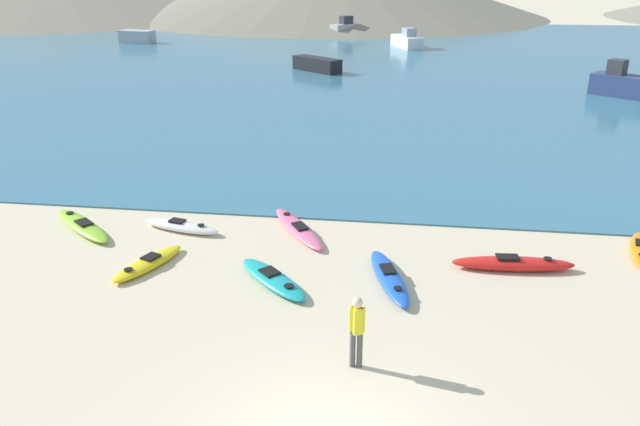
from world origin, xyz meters
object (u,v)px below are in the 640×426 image
(person_near_foreground, at_px, (357,328))
(moored_boat_2, at_px, (137,37))
(moored_boat_0, at_px, (349,28))
(moored_boat_1, at_px, (407,41))
(kayak_on_sand_6, at_px, (389,277))
(kayak_on_sand_0, at_px, (273,279))
(kayak_on_sand_5, at_px, (82,225))
(kayak_on_sand_7, at_px, (298,228))
(kayak_on_sand_4, at_px, (513,264))
(moored_boat_3, at_px, (317,64))
(kayak_on_sand_1, at_px, (181,226))
(kayak_on_sand_3, at_px, (148,263))
(moored_boat_4, at_px, (619,83))

(person_near_foreground, bearing_deg, moored_boat_2, 117.41)
(moored_boat_0, distance_m, moored_boat_1, 11.90)
(kayak_on_sand_6, height_order, moored_boat_0, moored_boat_0)
(kayak_on_sand_0, bearing_deg, kayak_on_sand_5, 158.42)
(moored_boat_0, bearing_deg, kayak_on_sand_7, -86.27)
(kayak_on_sand_4, distance_m, moored_boat_3, 33.34)
(kayak_on_sand_7, height_order, moored_boat_2, moored_boat_2)
(moored_boat_1, bearing_deg, person_near_foreground, -90.68)
(kayak_on_sand_1, relative_size, kayak_on_sand_4, 0.80)
(person_near_foreground, relative_size, moored_boat_0, 0.38)
(kayak_on_sand_5, distance_m, kayak_on_sand_7, 6.88)
(kayak_on_sand_3, height_order, kayak_on_sand_7, same)
(kayak_on_sand_4, bearing_deg, moored_boat_0, 99.94)
(kayak_on_sand_4, height_order, kayak_on_sand_7, kayak_on_sand_4)
(kayak_on_sand_6, xyz_separation_m, moored_boat_1, (0.05, 47.97, 0.57))
(kayak_on_sand_1, height_order, moored_boat_1, moored_boat_1)
(kayak_on_sand_1, bearing_deg, moored_boat_0, 89.90)
(kayak_on_sand_1, bearing_deg, moored_boat_4, 50.06)
(moored_boat_3, height_order, moored_boat_4, moored_boat_4)
(kayak_on_sand_6, distance_m, person_near_foreground, 3.96)
(kayak_on_sand_1, relative_size, kayak_on_sand_6, 0.84)
(kayak_on_sand_6, bearing_deg, kayak_on_sand_5, 167.47)
(kayak_on_sand_7, relative_size, moored_boat_4, 0.95)
(kayak_on_sand_3, relative_size, moored_boat_4, 0.76)
(kayak_on_sand_3, xyz_separation_m, kayak_on_sand_6, (6.71, 0.04, 0.02))
(kayak_on_sand_0, relative_size, kayak_on_sand_1, 0.95)
(kayak_on_sand_3, bearing_deg, moored_boat_3, 89.88)
(kayak_on_sand_6, height_order, moored_boat_4, moored_boat_4)
(person_near_foreground, relative_size, moored_boat_4, 0.47)
(kayak_on_sand_1, xyz_separation_m, moored_boat_2, (-20.80, 45.49, 0.52))
(kayak_on_sand_1, bearing_deg, moored_boat_1, 81.61)
(kayak_on_sand_3, distance_m, moored_boat_3, 33.05)
(kayak_on_sand_4, relative_size, moored_boat_0, 0.79)
(kayak_on_sand_6, bearing_deg, moored_boat_0, 96.46)
(kayak_on_sand_4, xyz_separation_m, moored_boat_1, (-3.33, 46.77, 0.53))
(kayak_on_sand_4, distance_m, kayak_on_sand_7, 6.58)
(moored_boat_3, bearing_deg, kayak_on_sand_3, -90.12)
(moored_boat_0, bearing_deg, kayak_on_sand_6, -83.54)
(moored_boat_0, bearing_deg, kayak_on_sand_1, -90.10)
(moored_boat_1, bearing_deg, kayak_on_sand_1, -98.39)
(kayak_on_sand_1, height_order, kayak_on_sand_3, kayak_on_sand_1)
(kayak_on_sand_4, bearing_deg, kayak_on_sand_1, 172.52)
(moored_boat_0, xyz_separation_m, moored_boat_2, (-20.90, -9.86, -0.13))
(kayak_on_sand_6, relative_size, moored_boat_1, 0.71)
(moored_boat_1, bearing_deg, kayak_on_sand_0, -93.68)
(kayak_on_sand_1, bearing_deg, kayak_on_sand_7, 6.52)
(kayak_on_sand_5, relative_size, moored_boat_0, 0.71)
(kayak_on_sand_7, height_order, moored_boat_1, moored_boat_1)
(moored_boat_1, bearing_deg, moored_boat_2, 179.91)
(kayak_on_sand_3, height_order, moored_boat_0, moored_boat_0)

